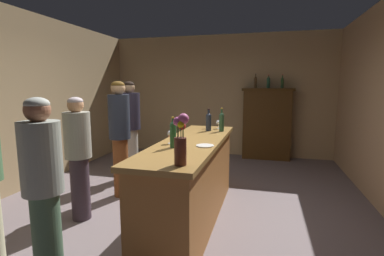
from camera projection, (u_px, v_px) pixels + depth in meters
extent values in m
plane|color=slate|center=(175.00, 212.00, 3.72)|extent=(8.83, 8.83, 0.00)
cube|color=tan|center=(219.00, 96.00, 6.82)|extent=(5.30, 0.12, 2.82)
cube|color=tan|center=(3.00, 102.00, 4.19)|extent=(0.12, 6.91, 2.82)
cube|color=#A36530|center=(192.00, 183.00, 3.45)|extent=(0.60, 2.40, 0.95)
cube|color=olive|center=(192.00, 142.00, 3.37)|extent=(0.68, 2.50, 0.05)
cube|color=#442A10|center=(267.00, 124.00, 6.37)|extent=(1.04, 0.30, 1.59)
cube|color=#3F270C|center=(268.00, 90.00, 6.26)|extent=(1.12, 0.36, 0.06)
cylinder|color=#21532E|center=(173.00, 136.00, 2.97)|extent=(0.07, 0.07, 0.24)
sphere|color=#21532E|center=(173.00, 125.00, 2.95)|extent=(0.07, 0.07, 0.07)
cylinder|color=#21532E|center=(173.00, 122.00, 2.94)|extent=(0.03, 0.03, 0.07)
cylinder|color=gold|center=(173.00, 118.00, 2.94)|extent=(0.03, 0.03, 0.02)
cylinder|color=#274B2F|center=(222.00, 123.00, 4.03)|extent=(0.07, 0.07, 0.23)
sphere|color=#274B2F|center=(222.00, 115.00, 4.01)|extent=(0.07, 0.07, 0.07)
cylinder|color=#274B2F|center=(222.00, 112.00, 4.01)|extent=(0.03, 0.03, 0.09)
cylinder|color=gold|center=(222.00, 108.00, 4.00)|extent=(0.03, 0.03, 0.02)
cylinder|color=#1F2635|center=(209.00, 123.00, 4.08)|extent=(0.08, 0.08, 0.21)
sphere|color=#1F2635|center=(209.00, 116.00, 4.06)|extent=(0.08, 0.08, 0.08)
cylinder|color=#1F2635|center=(209.00, 113.00, 4.06)|extent=(0.03, 0.03, 0.09)
cylinder|color=black|center=(209.00, 109.00, 4.05)|extent=(0.04, 0.04, 0.02)
cylinder|color=white|center=(219.00, 128.00, 4.31)|extent=(0.06, 0.06, 0.00)
cylinder|color=white|center=(219.00, 126.00, 4.30)|extent=(0.01, 0.01, 0.06)
ellipsoid|color=white|center=(219.00, 122.00, 4.29)|extent=(0.07, 0.07, 0.06)
cylinder|color=white|center=(208.00, 128.00, 4.34)|extent=(0.07, 0.07, 0.00)
cylinder|color=white|center=(208.00, 125.00, 4.33)|extent=(0.01, 0.01, 0.08)
ellipsoid|color=white|center=(208.00, 120.00, 4.32)|extent=(0.07, 0.07, 0.06)
ellipsoid|color=maroon|center=(208.00, 122.00, 4.32)|extent=(0.06, 0.06, 0.03)
cylinder|color=white|center=(171.00, 143.00, 3.19)|extent=(0.07, 0.07, 0.00)
cylinder|color=white|center=(171.00, 140.00, 3.19)|extent=(0.01, 0.01, 0.07)
ellipsoid|color=white|center=(171.00, 134.00, 3.18)|extent=(0.08, 0.08, 0.07)
ellipsoid|color=maroon|center=(171.00, 135.00, 3.18)|extent=(0.06, 0.06, 0.03)
cylinder|color=#542920|center=(180.00, 151.00, 2.31)|extent=(0.10, 0.10, 0.23)
cylinder|color=#38602D|center=(183.00, 134.00, 2.28)|extent=(0.01, 0.01, 0.24)
sphere|color=#D15893|center=(183.00, 119.00, 2.26)|extent=(0.09, 0.09, 0.09)
cylinder|color=#38602D|center=(182.00, 137.00, 2.32)|extent=(0.01, 0.01, 0.18)
sphere|color=red|center=(182.00, 126.00, 2.30)|extent=(0.06, 0.06, 0.06)
cylinder|color=#38602D|center=(178.00, 136.00, 2.32)|extent=(0.01, 0.01, 0.20)
sphere|color=red|center=(178.00, 123.00, 2.31)|extent=(0.05, 0.05, 0.05)
cylinder|color=#38602D|center=(178.00, 135.00, 2.28)|extent=(0.01, 0.01, 0.22)
sphere|color=#BE5093|center=(178.00, 121.00, 2.26)|extent=(0.07, 0.07, 0.07)
cylinder|color=#38602D|center=(181.00, 137.00, 2.26)|extent=(0.01, 0.01, 0.21)
sphere|color=#D6C20F|center=(181.00, 124.00, 2.25)|extent=(0.06, 0.06, 0.06)
cylinder|color=white|center=(205.00, 146.00, 3.04)|extent=(0.19, 0.19, 0.01)
cylinder|color=#4A331B|center=(255.00, 83.00, 6.31)|extent=(0.06, 0.06, 0.22)
sphere|color=#4A331B|center=(256.00, 78.00, 6.29)|extent=(0.06, 0.06, 0.06)
cylinder|color=#4A331B|center=(256.00, 76.00, 6.28)|extent=(0.02, 0.02, 0.08)
cylinder|color=black|center=(256.00, 74.00, 6.28)|extent=(0.02, 0.02, 0.02)
cylinder|color=#224D34|center=(268.00, 84.00, 6.24)|extent=(0.07, 0.07, 0.20)
sphere|color=#224D34|center=(268.00, 79.00, 6.22)|extent=(0.07, 0.07, 0.07)
cylinder|color=#224D34|center=(269.00, 77.00, 6.22)|extent=(0.03, 0.03, 0.07)
cylinder|color=red|center=(269.00, 75.00, 6.21)|extent=(0.03, 0.03, 0.02)
cylinder|color=#1E3C1F|center=(282.00, 84.00, 6.16)|extent=(0.07, 0.07, 0.19)
sphere|color=#1E3C1F|center=(282.00, 79.00, 6.15)|extent=(0.07, 0.07, 0.07)
cylinder|color=#1E3C1F|center=(283.00, 77.00, 6.14)|extent=(0.02, 0.02, 0.09)
cylinder|color=#B01427|center=(283.00, 75.00, 6.14)|extent=(0.02, 0.02, 0.02)
cylinder|color=brown|center=(121.00, 167.00, 4.24)|extent=(0.22, 0.22, 0.87)
cylinder|color=#242A38|center=(119.00, 117.00, 4.13)|extent=(0.31, 0.31, 0.64)
sphere|color=tan|center=(118.00, 88.00, 4.07)|extent=(0.20, 0.20, 0.20)
ellipsoid|color=#573C13|center=(118.00, 85.00, 4.06)|extent=(0.19, 0.19, 0.11)
cylinder|color=#372A33|center=(80.00, 188.00, 3.50)|extent=(0.22, 0.22, 0.78)
cylinder|color=gray|center=(77.00, 135.00, 3.41)|extent=(0.31, 0.31, 0.55)
sphere|color=tan|center=(75.00, 105.00, 3.35)|extent=(0.19, 0.19, 0.19)
ellipsoid|color=#B9A9AA|center=(75.00, 101.00, 3.35)|extent=(0.18, 0.18, 0.10)
cylinder|color=#436149|center=(48.00, 240.00, 2.31)|extent=(0.22, 0.22, 0.80)
cylinder|color=gray|center=(41.00, 158.00, 2.21)|extent=(0.31, 0.31, 0.57)
sphere|color=#9C6246|center=(37.00, 110.00, 2.15)|extent=(0.19, 0.19, 0.19)
ellipsoid|color=#B3B7AC|center=(37.00, 104.00, 2.15)|extent=(0.18, 0.18, 0.11)
cylinder|color=#AAA593|center=(131.00, 154.00, 5.09)|extent=(0.27, 0.27, 0.88)
cylinder|color=#272433|center=(129.00, 111.00, 4.97)|extent=(0.37, 0.37, 0.64)
sphere|color=tan|center=(129.00, 87.00, 4.91)|extent=(0.21, 0.21, 0.21)
ellipsoid|color=black|center=(129.00, 85.00, 4.91)|extent=(0.20, 0.20, 0.11)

